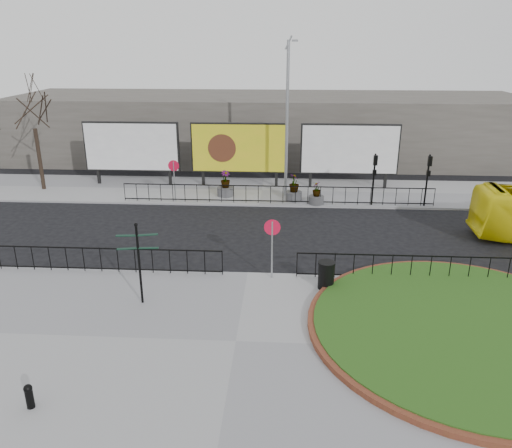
# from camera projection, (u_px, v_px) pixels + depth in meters

# --- Properties ---
(ground) EXTENTS (90.00, 90.00, 0.00)m
(ground) POSITION_uv_depth(u_px,v_px,m) (248.00, 275.00, 20.53)
(ground) COLOR black
(ground) RESTS_ON ground
(pavement_near) EXTENTS (30.00, 10.00, 0.12)m
(pavement_near) POSITION_uv_depth(u_px,v_px,m) (236.00, 343.00, 15.83)
(pavement_near) COLOR gray
(pavement_near) RESTS_ON ground
(pavement_far) EXTENTS (44.00, 6.00, 0.12)m
(pavement_far) POSITION_uv_depth(u_px,v_px,m) (262.00, 191.00, 31.75)
(pavement_far) COLOR gray
(pavement_far) RESTS_ON ground
(brick_edge) EXTENTS (10.40, 10.40, 0.18)m
(brick_edge) POSITION_uv_depth(u_px,v_px,m) (467.00, 329.00, 16.29)
(brick_edge) COLOR brown
(brick_edge) RESTS_ON pavement_near
(grass_lawn) EXTENTS (10.00, 10.00, 0.22)m
(grass_lawn) POSITION_uv_depth(u_px,v_px,m) (467.00, 329.00, 16.29)
(grass_lawn) COLOR #224612
(grass_lawn) RESTS_ON pavement_near
(railing_near_left) EXTENTS (10.00, 0.10, 1.10)m
(railing_near_left) POSITION_uv_depth(u_px,v_px,m) (101.00, 260.00, 20.35)
(railing_near_left) COLOR black
(railing_near_left) RESTS_ON pavement_near
(railing_near_right) EXTENTS (9.00, 0.10, 1.10)m
(railing_near_right) POSITION_uv_depth(u_px,v_px,m) (411.00, 267.00, 19.66)
(railing_near_right) COLOR black
(railing_near_right) RESTS_ON pavement_near
(railing_far) EXTENTS (18.00, 0.10, 1.10)m
(railing_far) POSITION_uv_depth(u_px,v_px,m) (277.00, 194.00, 28.95)
(railing_far) COLOR black
(railing_far) RESTS_ON pavement_far
(speed_sign_far) EXTENTS (0.64, 0.07, 2.47)m
(speed_sign_far) POSITION_uv_depth(u_px,v_px,m) (174.00, 172.00, 28.95)
(speed_sign_far) COLOR gray
(speed_sign_far) RESTS_ON pavement_far
(speed_sign_near) EXTENTS (0.64, 0.07, 2.47)m
(speed_sign_near) POSITION_uv_depth(u_px,v_px,m) (272.00, 236.00, 19.44)
(speed_sign_near) COLOR gray
(speed_sign_near) RESTS_ON pavement_near
(billboard_left) EXTENTS (6.20, 0.31, 4.10)m
(billboard_left) POSITION_uv_depth(u_px,v_px,m) (132.00, 147.00, 32.25)
(billboard_left) COLOR black
(billboard_left) RESTS_ON pavement_far
(billboard_mid) EXTENTS (6.20, 0.31, 4.10)m
(billboard_mid) POSITION_uv_depth(u_px,v_px,m) (239.00, 148.00, 31.86)
(billboard_mid) COLOR black
(billboard_mid) RESTS_ON pavement_far
(billboard_right) EXTENTS (6.20, 0.31, 4.10)m
(billboard_right) POSITION_uv_depth(u_px,v_px,m) (350.00, 150.00, 31.47)
(billboard_right) COLOR black
(billboard_right) RESTS_ON pavement_far
(lamp_post) EXTENTS (0.74, 0.18, 9.23)m
(lamp_post) POSITION_uv_depth(u_px,v_px,m) (287.00, 118.00, 29.08)
(lamp_post) COLOR gray
(lamp_post) RESTS_ON pavement_far
(signal_pole_a) EXTENTS (0.22, 0.26, 3.00)m
(signal_pole_a) POSITION_uv_depth(u_px,v_px,m) (374.00, 172.00, 28.19)
(signal_pole_a) COLOR black
(signal_pole_a) RESTS_ON pavement_far
(signal_pole_b) EXTENTS (0.22, 0.26, 3.00)m
(signal_pole_b) POSITION_uv_depth(u_px,v_px,m) (428.00, 173.00, 28.02)
(signal_pole_b) COLOR black
(signal_pole_b) RESTS_ON pavement_far
(tree_left) EXTENTS (2.00, 2.00, 7.00)m
(tree_left) POSITION_uv_depth(u_px,v_px,m) (36.00, 134.00, 30.83)
(tree_left) COLOR #2D2119
(tree_left) RESTS_ON pavement_far
(building_backdrop) EXTENTS (40.00, 10.00, 5.00)m
(building_backdrop) POSITION_uv_depth(u_px,v_px,m) (268.00, 127.00, 40.27)
(building_backdrop) COLOR #5D5752
(building_backdrop) RESTS_ON ground
(fingerpost_sign) EXTENTS (1.45, 0.43, 3.08)m
(fingerpost_sign) POSITION_uv_depth(u_px,v_px,m) (139.00, 255.00, 17.51)
(fingerpost_sign) COLOR black
(fingerpost_sign) RESTS_ON pavement_near
(bollard) EXTENTS (0.23, 0.23, 0.70)m
(bollard) POSITION_uv_depth(u_px,v_px,m) (29.00, 395.00, 12.83)
(bollard) COLOR black
(bollard) RESTS_ON pavement_near
(litter_bin) EXTENTS (0.66, 0.66, 1.09)m
(litter_bin) POSITION_uv_depth(u_px,v_px,m) (326.00, 275.00, 19.02)
(litter_bin) COLOR black
(litter_bin) RESTS_ON pavement_near
(planter_a) EXTENTS (1.02, 1.02, 1.57)m
(planter_a) POSITION_uv_depth(u_px,v_px,m) (225.00, 187.00, 30.42)
(planter_a) COLOR #4C4C4F
(planter_a) RESTS_ON pavement_far
(planter_b) EXTENTS (0.97, 0.97, 1.59)m
(planter_b) POSITION_uv_depth(u_px,v_px,m) (294.00, 190.00, 29.61)
(planter_b) COLOR #4C4C4F
(planter_b) RESTS_ON pavement_far
(planter_c) EXTENTS (0.90, 0.90, 1.33)m
(planter_c) POSITION_uv_depth(u_px,v_px,m) (316.00, 196.00, 28.95)
(planter_c) COLOR #4C4C4F
(planter_c) RESTS_ON pavement_far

